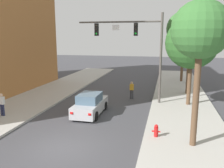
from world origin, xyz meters
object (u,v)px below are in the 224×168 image
at_px(pedestrian_crossing_road, 132,89).
at_px(street_tree_nearest, 201,31).
at_px(street_tree_second, 192,43).
at_px(street_tree_farthest, 184,29).
at_px(car_lead_silver, 90,105).
at_px(street_tree_third, 191,33).
at_px(pedestrian_sidewalk_left_walker, 2,103).
at_px(fire_hydrant, 156,131).
at_px(traffic_signal_mast, 136,41).

height_order(pedestrian_crossing_road, street_tree_nearest, street_tree_nearest).
relative_size(street_tree_second, street_tree_farthest, 0.83).
bearing_deg(street_tree_second, street_tree_farthest, 90.07).
height_order(car_lead_silver, street_tree_third, street_tree_third).
distance_m(pedestrian_sidewalk_left_walker, street_tree_second, 15.13).
bearing_deg(street_tree_farthest, street_tree_nearest, -91.05).
xyz_separation_m(fire_hydrant, street_tree_nearest, (1.93, -0.64, 5.49)).
distance_m(pedestrian_crossing_road, fire_hydrant, 8.98).
xyz_separation_m(car_lead_silver, pedestrian_crossing_road, (2.38, 5.12, 0.19)).
relative_size(traffic_signal_mast, street_tree_third, 1.00).
distance_m(pedestrian_sidewalk_left_walker, pedestrian_crossing_road, 11.05).
height_order(car_lead_silver, street_tree_nearest, street_tree_nearest).
bearing_deg(street_tree_third, fire_hydrant, -102.35).
bearing_deg(car_lead_silver, street_tree_farthest, 63.58).
distance_m(traffic_signal_mast, fire_hydrant, 9.02).
distance_m(street_tree_nearest, street_tree_farthest, 18.85).
distance_m(car_lead_silver, street_tree_nearest, 9.66).
bearing_deg(street_tree_third, street_tree_nearest, -92.70).
distance_m(fire_hydrant, street_tree_third, 12.95).
bearing_deg(street_tree_third, street_tree_farthest, 91.90).
distance_m(traffic_signal_mast, street_tree_second, 4.45).
distance_m(pedestrian_sidewalk_left_walker, street_tree_farthest, 22.23).
height_order(car_lead_silver, street_tree_second, street_tree_second).
bearing_deg(street_tree_second, traffic_signal_mast, 179.95).
height_order(fire_hydrant, street_tree_third, street_tree_third).
bearing_deg(car_lead_silver, pedestrian_sidewalk_left_walker, -159.14).
xyz_separation_m(traffic_signal_mast, pedestrian_crossing_road, (-0.52, 1.27, -4.46)).
bearing_deg(pedestrian_sidewalk_left_walker, pedestrian_crossing_road, 41.75).
relative_size(car_lead_silver, street_tree_third, 0.57).
bearing_deg(street_tree_third, traffic_signal_mast, -138.39).
bearing_deg(fire_hydrant, pedestrian_sidewalk_left_walker, 173.71).
bearing_deg(fire_hydrant, street_tree_second, 72.55).
bearing_deg(street_tree_second, street_tree_nearest, -92.58).
relative_size(car_lead_silver, pedestrian_crossing_road, 2.59).
xyz_separation_m(car_lead_silver, street_tree_farthest, (7.33, 14.76, 5.95)).
xyz_separation_m(street_tree_nearest, street_tree_third, (0.57, 12.06, 0.06)).
relative_size(traffic_signal_mast, street_tree_farthest, 0.86).
relative_size(pedestrian_sidewalk_left_walker, pedestrian_crossing_road, 1.00).
xyz_separation_m(street_tree_nearest, street_tree_second, (0.36, 7.92, -0.75)).
bearing_deg(traffic_signal_mast, street_tree_third, 41.61).
bearing_deg(street_tree_second, pedestrian_crossing_road, 165.59).
bearing_deg(street_tree_third, street_tree_second, -92.93).
bearing_deg(fire_hydrant, street_tree_nearest, -18.31).
xyz_separation_m(car_lead_silver, street_tree_third, (7.56, 7.99, 5.34)).
height_order(street_tree_third, street_tree_farthest, street_tree_farthest).
bearing_deg(fire_hydrant, street_tree_third, 77.65).
bearing_deg(pedestrian_sidewalk_left_walker, street_tree_nearest, -8.16).
xyz_separation_m(pedestrian_crossing_road, street_tree_nearest, (4.61, -9.20, 5.09)).
bearing_deg(car_lead_silver, street_tree_nearest, -30.26).
bearing_deg(fire_hydrant, pedestrian_crossing_road, 107.38).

